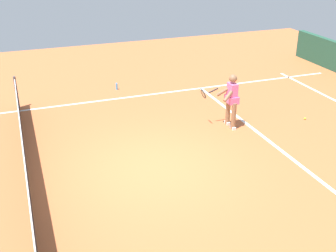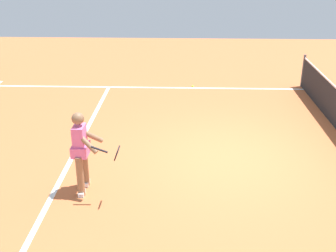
{
  "view_description": "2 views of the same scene",
  "coord_description": "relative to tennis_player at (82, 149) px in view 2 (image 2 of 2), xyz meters",
  "views": [
    {
      "loc": [
        -8.43,
        2.69,
        5.12
      ],
      "look_at": [
        0.33,
        -0.5,
        0.85
      ],
      "focal_mm": 45.81,
      "sensor_mm": 36.0,
      "label": 1
    },
    {
      "loc": [
        8.25,
        -0.99,
        4.25
      ],
      "look_at": [
        0.45,
        -1.27,
        0.9
      ],
      "focal_mm": 45.73,
      "sensor_mm": 36.0,
      "label": 2
    }
  ],
  "objects": [
    {
      "name": "sideline_left_marking",
      "position": [
        -6.16,
        2.77,
        -0.84
      ],
      "size": [
        0.1,
        17.05,
        0.01
      ],
      "primitive_type": "cube",
      "color": "white",
      "rests_on": "ground"
    },
    {
      "name": "tennis_player",
      "position": [
        0.0,
        0.0,
        0.0
      ],
      "size": [
        0.78,
        0.92,
        1.55
      ],
      "color": "#8C6647",
      "rests_on": "ground"
    },
    {
      "name": "ground_plane",
      "position": [
        -1.45,
        2.77,
        -0.85
      ],
      "size": [
        24.76,
        24.76,
        0.0
      ],
      "primitive_type": "plane",
      "color": "#C66638"
    },
    {
      "name": "service_line_marking",
      "position": [
        -1.45,
        -0.57,
        -0.84
      ],
      "size": [
        9.43,
        0.1,
        0.01
      ],
      "primitive_type": "cube",
      "color": "white",
      "rests_on": "ground"
    },
    {
      "name": "tennis_ball_far",
      "position": [
        -6.25,
        2.11,
        -0.81
      ],
      "size": [
        0.07,
        0.07,
        0.07
      ],
      "primitive_type": "sphere",
      "color": "#D1E533",
      "rests_on": "ground"
    }
  ]
}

